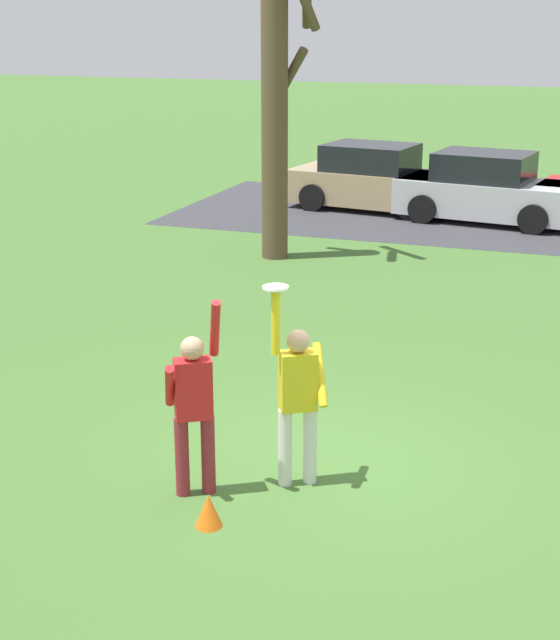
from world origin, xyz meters
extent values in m
plane|color=#426B2D|center=(0.00, 0.00, 0.00)|extent=(120.00, 120.00, 0.00)
cylinder|color=silver|center=(0.00, -0.48, 0.41)|extent=(0.14, 0.14, 0.82)
cylinder|color=silver|center=(-0.22, -0.61, 0.41)|extent=(0.14, 0.14, 0.82)
cube|color=gold|center=(-0.11, -0.54, 1.12)|extent=(0.42, 0.38, 0.60)
sphere|color=tan|center=(-0.11, -0.54, 1.53)|extent=(0.23, 0.23, 0.23)
cylinder|color=gold|center=(0.08, -0.43, 1.17)|extent=(0.30, 0.44, 0.59)
cylinder|color=gold|center=(-0.30, -0.66, 1.75)|extent=(0.09, 0.09, 0.66)
cylinder|color=maroon|center=(-1.11, -1.15, 0.41)|extent=(0.14, 0.14, 0.82)
cylinder|color=maroon|center=(-0.89, -1.02, 0.41)|extent=(0.14, 0.14, 0.82)
cube|color=red|center=(-1.00, -1.08, 1.12)|extent=(0.42, 0.38, 0.60)
sphere|color=tan|center=(-1.00, -1.08, 1.53)|extent=(0.23, 0.23, 0.23)
cylinder|color=red|center=(-1.19, -1.20, 1.17)|extent=(0.30, 0.44, 0.59)
cylinder|color=red|center=(-0.81, -0.97, 1.72)|extent=(0.23, 0.32, 0.65)
cylinder|color=white|center=(-0.30, -0.66, 2.09)|extent=(0.25, 0.25, 0.02)
cube|color=tan|center=(-2.94, 13.95, 0.55)|extent=(4.31, 2.36, 0.80)
cube|color=black|center=(-3.09, 13.97, 1.27)|extent=(2.31, 1.92, 0.64)
cylinder|color=black|center=(-1.56, 14.68, 0.33)|extent=(0.68, 0.31, 0.66)
cylinder|color=black|center=(-1.81, 12.87, 0.33)|extent=(0.68, 0.31, 0.66)
cylinder|color=black|center=(-4.07, 15.03, 0.33)|extent=(0.68, 0.31, 0.66)
cylinder|color=black|center=(-4.33, 13.23, 0.33)|extent=(0.68, 0.31, 0.66)
cube|color=#BCBCC1|center=(-0.11, 13.40, 0.55)|extent=(4.31, 2.36, 0.80)
cube|color=black|center=(-0.26, 13.42, 1.27)|extent=(2.31, 1.92, 0.64)
cylinder|color=black|center=(1.28, 14.12, 0.33)|extent=(0.68, 0.31, 0.66)
cylinder|color=black|center=(1.02, 12.32, 0.33)|extent=(0.68, 0.31, 0.66)
cylinder|color=black|center=(-1.24, 14.48, 0.33)|extent=(0.68, 0.31, 0.66)
cylinder|color=black|center=(-1.50, 12.68, 0.33)|extent=(0.68, 0.31, 0.66)
cube|color=#38383D|center=(0.07, 13.61, 0.00)|extent=(15.14, 6.40, 0.01)
cylinder|color=brown|center=(-3.60, 8.47, 2.52)|extent=(0.51, 0.51, 5.04)
cylinder|color=brown|center=(-3.42, 8.82, 3.47)|extent=(0.90, 0.57, 1.11)
cone|color=orange|center=(-0.62, -1.64, 0.16)|extent=(0.26, 0.26, 0.32)
camera|label=1|loc=(2.67, -8.92, 4.55)|focal=53.71mm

